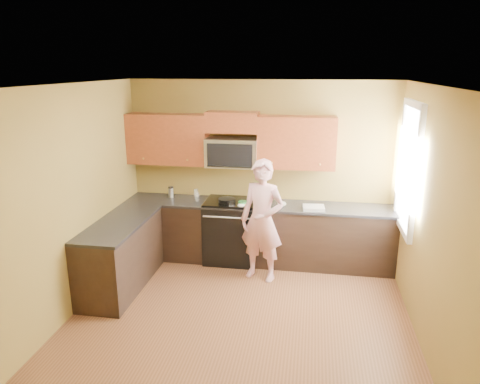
% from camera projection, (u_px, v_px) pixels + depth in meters
% --- Properties ---
extents(floor, '(4.00, 4.00, 0.00)m').
position_uv_depth(floor, '(239.00, 320.00, 5.23)').
color(floor, brown).
rests_on(floor, ground).
extents(ceiling, '(4.00, 4.00, 0.00)m').
position_uv_depth(ceiling, '(239.00, 85.00, 4.49)').
color(ceiling, white).
rests_on(ceiling, ground).
extents(wall_back, '(4.00, 0.00, 4.00)m').
position_uv_depth(wall_back, '(260.00, 171.00, 6.76)').
color(wall_back, olive).
rests_on(wall_back, ground).
extents(wall_front, '(4.00, 0.00, 4.00)m').
position_uv_depth(wall_front, '(189.00, 305.00, 2.97)').
color(wall_front, olive).
rests_on(wall_front, ground).
extents(wall_left, '(0.00, 4.00, 4.00)m').
position_uv_depth(wall_left, '(70.00, 203.00, 5.18)').
color(wall_left, olive).
rests_on(wall_left, ground).
extents(wall_right, '(0.00, 4.00, 4.00)m').
position_uv_depth(wall_right, '(431.00, 222.00, 4.55)').
color(wall_right, olive).
rests_on(wall_right, ground).
extents(cabinet_back_run, '(4.00, 0.60, 0.88)m').
position_uv_depth(cabinet_back_run, '(257.00, 234.00, 6.73)').
color(cabinet_back_run, black).
rests_on(cabinet_back_run, floor).
extents(cabinet_left_run, '(0.60, 1.60, 0.88)m').
position_uv_depth(cabinet_left_run, '(121.00, 256.00, 5.95)').
color(cabinet_left_run, black).
rests_on(cabinet_left_run, floor).
extents(countertop_back, '(4.00, 0.62, 0.04)m').
position_uv_depth(countertop_back, '(258.00, 205.00, 6.59)').
color(countertop_back, black).
rests_on(countertop_back, cabinet_back_run).
extents(countertop_left, '(0.62, 1.60, 0.04)m').
position_uv_depth(countertop_left, '(119.00, 223.00, 5.82)').
color(countertop_left, black).
rests_on(countertop_left, cabinet_left_run).
extents(stove, '(0.76, 0.65, 0.95)m').
position_uv_depth(stove, '(231.00, 231.00, 6.76)').
color(stove, black).
rests_on(stove, floor).
extents(microwave, '(0.76, 0.40, 0.42)m').
position_uv_depth(microwave, '(232.00, 166.00, 6.61)').
color(microwave, silver).
rests_on(microwave, wall_back).
extents(upper_cab_left, '(1.22, 0.33, 0.75)m').
position_uv_depth(upper_cab_left, '(169.00, 163.00, 6.80)').
color(upper_cab_left, brown).
rests_on(upper_cab_left, wall_back).
extents(upper_cab_right, '(1.12, 0.33, 0.75)m').
position_uv_depth(upper_cab_right, '(296.00, 168.00, 6.49)').
color(upper_cab_right, brown).
rests_on(upper_cab_right, wall_back).
extents(upper_cab_over_mw, '(0.76, 0.33, 0.30)m').
position_uv_depth(upper_cab_over_mw, '(232.00, 122.00, 6.46)').
color(upper_cab_over_mw, brown).
rests_on(upper_cab_over_mw, wall_back).
extents(window, '(0.06, 1.06, 1.66)m').
position_uv_depth(window, '(409.00, 168.00, 5.61)').
color(window, white).
rests_on(window, wall_right).
extents(woman, '(0.71, 0.57, 1.70)m').
position_uv_depth(woman, '(262.00, 221.00, 6.07)').
color(woman, pink).
rests_on(woman, floor).
extents(frying_pan, '(0.37, 0.50, 0.06)m').
position_uv_depth(frying_pan, '(227.00, 202.00, 6.55)').
color(frying_pan, black).
rests_on(frying_pan, stove).
extents(butter_tub, '(0.15, 0.15, 0.10)m').
position_uv_depth(butter_tub, '(243.00, 206.00, 6.45)').
color(butter_tub, yellow).
rests_on(butter_tub, countertop_back).
extents(toast_slice, '(0.13, 0.13, 0.01)m').
position_uv_depth(toast_slice, '(262.00, 207.00, 6.42)').
color(toast_slice, '#B27F47').
rests_on(toast_slice, countertop_back).
extents(napkin_a, '(0.14, 0.15, 0.06)m').
position_uv_depth(napkin_a, '(241.00, 205.00, 6.40)').
color(napkin_a, silver).
rests_on(napkin_a, countertop_back).
extents(napkin_b, '(0.13, 0.14, 0.07)m').
position_uv_depth(napkin_b, '(282.00, 204.00, 6.47)').
color(napkin_b, silver).
rests_on(napkin_b, countertop_back).
extents(dish_towel, '(0.32, 0.26, 0.05)m').
position_uv_depth(dish_towel, '(314.00, 208.00, 6.31)').
color(dish_towel, white).
rests_on(dish_towel, countertop_back).
extents(travel_mug, '(0.09, 0.09, 0.17)m').
position_uv_depth(travel_mug, '(171.00, 197.00, 6.90)').
color(travel_mug, silver).
rests_on(travel_mug, countertop_back).
extents(glass_b, '(0.09, 0.09, 0.12)m').
position_uv_depth(glass_b, '(197.00, 197.00, 6.72)').
color(glass_b, silver).
rests_on(glass_b, countertop_back).
extents(glass_c, '(0.07, 0.07, 0.12)m').
position_uv_depth(glass_c, '(196.00, 193.00, 6.93)').
color(glass_c, silver).
rests_on(glass_c, countertop_back).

